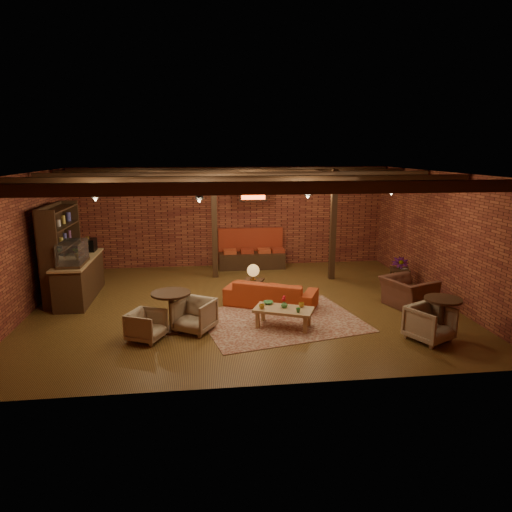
{
  "coord_description": "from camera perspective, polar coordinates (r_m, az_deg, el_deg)",
  "views": [
    {
      "loc": [
        -0.97,
        -10.65,
        3.72
      ],
      "look_at": [
        0.34,
        0.2,
        1.17
      ],
      "focal_mm": 32.0,
      "sensor_mm": 36.0,
      "label": 1
    }
  ],
  "objects": [
    {
      "name": "ceiling_beams",
      "position": [
        10.71,
        -1.69,
        9.68
      ],
      "size": [
        9.8,
        6.4,
        0.22
      ],
      "primitive_type": null,
      "color": "#301E10",
      "rests_on": "ceiling"
    },
    {
      "name": "shelving_hutch",
      "position": [
        12.53,
        -23.08,
        0.44
      ],
      "size": [
        0.52,
        2.0,
        2.4
      ],
      "primitive_type": null,
      "color": "#301E10",
      "rests_on": "ground"
    },
    {
      "name": "post_right",
      "position": [
        13.37,
        9.62,
        3.8
      ],
      "size": [
        0.16,
        0.16,
        3.2
      ],
      "primitive_type": "cube",
      "color": "#301E10",
      "rests_on": "ground"
    },
    {
      "name": "side_table_lamp",
      "position": [
        11.3,
        -0.35,
        -2.19
      ],
      "size": [
        0.6,
        0.6,
        0.97
      ],
      "rotation": [
        0.0,
        0.0,
        -0.39
      ],
      "color": "#301E10",
      "rests_on": "floor"
    },
    {
      "name": "ceiling_pipe",
      "position": [
        12.32,
        -2.37,
        9.05
      ],
      "size": [
        9.6,
        0.12,
        0.12
      ],
      "primitive_type": "cylinder",
      "rotation": [
        0.0,
        1.57,
        0.0
      ],
      "color": "black",
      "rests_on": "ceiling"
    },
    {
      "name": "banquette",
      "position": [
        14.64,
        -0.55,
        0.41
      ],
      "size": [
        2.1,
        0.7,
        1.0
      ],
      "primitive_type": null,
      "color": "maroon",
      "rests_on": "ground"
    },
    {
      "name": "armchair_b",
      "position": [
        9.7,
        -7.7,
        -7.17
      ],
      "size": [
        0.98,
        0.97,
        0.76
      ],
      "primitive_type": "imported",
      "rotation": [
        0.0,
        0.0,
        -0.54
      ],
      "color": "#C1AE96",
      "rests_on": "floor"
    },
    {
      "name": "ceiling_spotlights",
      "position": [
        10.73,
        -1.69,
        8.51
      ],
      "size": [
        6.4,
        4.4,
        0.28
      ],
      "primitive_type": null,
      "color": "black",
      "rests_on": "ceiling"
    },
    {
      "name": "service_counter",
      "position": [
        12.41,
        -21.27,
        -1.41
      ],
      "size": [
        0.8,
        2.5,
        1.6
      ],
      "primitive_type": null,
      "color": "#301E10",
      "rests_on": "ground"
    },
    {
      "name": "plant_tall",
      "position": [
        12.99,
        17.7,
        1.59
      ],
      "size": [
        1.82,
        1.82,
        2.53
      ],
      "primitive_type": "imported",
      "rotation": [
        0.0,
        0.0,
        -0.35
      ],
      "color": "#4C7F4C",
      "rests_on": "floor"
    },
    {
      "name": "wall_back",
      "position": [
        14.83,
        -3.06,
        4.88
      ],
      "size": [
        10.0,
        0.02,
        3.2
      ],
      "primitive_type": "cube",
      "color": "maroon",
      "rests_on": "ground"
    },
    {
      "name": "side_table_book",
      "position": [
        13.13,
        17.52,
        -1.68
      ],
      "size": [
        0.6,
        0.6,
        0.57
      ],
      "rotation": [
        0.0,
        0.0,
        -0.27
      ],
      "color": "#301E10",
      "rests_on": "floor"
    },
    {
      "name": "plant_counter",
      "position": [
        12.49,
        -20.77,
        0.7
      ],
      "size": [
        0.35,
        0.39,
        0.3
      ],
      "primitive_type": "imported",
      "color": "#337F33",
      "rests_on": "service_counter"
    },
    {
      "name": "wall_right",
      "position": [
        12.39,
        22.07,
        2.29
      ],
      "size": [
        0.02,
        8.0,
        3.2
      ],
      "primitive_type": "cube",
      "color": "maroon",
      "rests_on": "ground"
    },
    {
      "name": "armchair_a",
      "position": [
        9.45,
        -13.54,
        -8.28
      ],
      "size": [
        0.82,
        0.84,
        0.66
      ],
      "primitive_type": "imported",
      "rotation": [
        0.0,
        0.0,
        1.14
      ],
      "color": "#C1AE96",
      "rests_on": "floor"
    },
    {
      "name": "wall_left",
      "position": [
        11.58,
        -27.1,
        1.11
      ],
      "size": [
        0.02,
        8.0,
        3.2
      ],
      "primitive_type": "cube",
      "color": "maroon",
      "rests_on": "ground"
    },
    {
      "name": "coffee_table",
      "position": [
        9.83,
        3.41,
        -6.79
      ],
      "size": [
        1.38,
        1.06,
        0.67
      ],
      "rotation": [
        0.0,
        0.0,
        -0.41
      ],
      "color": "#A3814C",
      "rests_on": "floor"
    },
    {
      "name": "sofa",
      "position": [
        11.13,
        1.87,
        -4.67
      ],
      "size": [
        2.36,
        1.71,
        0.64
      ],
      "primitive_type": "imported",
      "rotation": [
        0.0,
        0.0,
        2.71
      ],
      "color": "#A43516",
      "rests_on": "floor"
    },
    {
      "name": "armchair_right",
      "position": [
        11.59,
        18.51,
        -3.8
      ],
      "size": [
        1.05,
        1.29,
        0.97
      ],
      "primitive_type": "imported",
      "rotation": [
        0.0,
        0.0,
        1.91
      ],
      "color": "brown",
      "rests_on": "floor"
    },
    {
      "name": "ceiling",
      "position": [
        10.71,
        -1.7,
        10.32
      ],
      "size": [
        10.0,
        8.0,
        0.02
      ],
      "primitive_type": "cube",
      "color": "black",
      "rests_on": "wall_back"
    },
    {
      "name": "round_table_left",
      "position": [
        9.7,
        -10.54,
        -6.04
      ],
      "size": [
        0.82,
        0.82,
        0.85
      ],
      "color": "#301E10",
      "rests_on": "floor"
    },
    {
      "name": "floor",
      "position": [
        11.32,
        -1.59,
        -6.08
      ],
      "size": [
        10.0,
        10.0,
        0.0
      ],
      "primitive_type": "plane",
      "color": "#37220D",
      "rests_on": "ground"
    },
    {
      "name": "armchair_far",
      "position": [
        9.78,
        20.92,
        -7.69
      ],
      "size": [
        1.0,
        0.98,
        0.78
      ],
      "primitive_type": "imported",
      "rotation": [
        0.0,
        0.0,
        0.47
      ],
      "color": "#C1AE96",
      "rests_on": "floor"
    },
    {
      "name": "service_sign",
      "position": [
        13.91,
        -0.36,
        7.46
      ],
      "size": [
        0.86,
        0.06,
        0.3
      ],
      "primitive_type": "cube",
      "color": "#F14618",
      "rests_on": "ceiling"
    },
    {
      "name": "rug",
      "position": [
        10.31,
        3.17,
        -8.02
      ],
      "size": [
        3.88,
        3.28,
        0.01
      ],
      "primitive_type": "cube",
      "rotation": [
        0.0,
        0.0,
        0.22
      ],
      "color": "maroon",
      "rests_on": "floor"
    },
    {
      "name": "wall_front",
      "position": [
        7.05,
        1.35,
        -4.42
      ],
      "size": [
        10.0,
        0.02,
        3.2
      ],
      "primitive_type": "cube",
      "color": "maroon",
      "rests_on": "ground"
    },
    {
      "name": "round_table_right",
      "position": [
        9.91,
        22.22,
        -6.47
      ],
      "size": [
        0.72,
        0.72,
        0.85
      ],
      "color": "#301E10",
      "rests_on": "floor"
    },
    {
      "name": "post_left",
      "position": [
        13.42,
        -5.22,
        3.97
      ],
      "size": [
        0.16,
        0.16,
        3.2
      ],
      "primitive_type": "cube",
      "color": "#301E10",
      "rests_on": "ground"
    }
  ]
}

